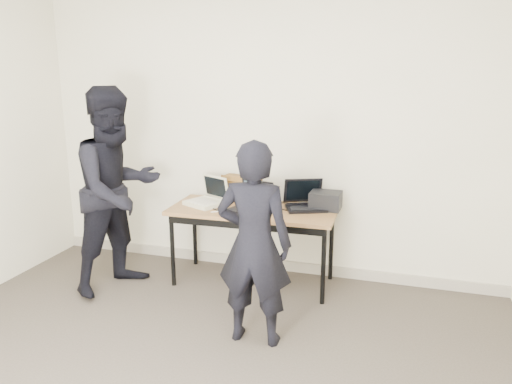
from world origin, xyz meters
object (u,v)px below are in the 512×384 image
at_px(equipment_box, 326,200).
at_px(leather_satchel, 242,188).
at_px(laptop_center, 253,204).
at_px(person_observer, 118,190).
at_px(laptop_right, 305,202).
at_px(person_typist, 254,244).
at_px(desk, 253,215).
at_px(laptop_beige, 207,199).

bearing_deg(equipment_box, leather_satchel, 177.48).
height_order(laptop_center, leather_satchel, laptop_center).
height_order(laptop_center, person_observer, person_observer).
height_order(laptop_center, laptop_right, laptop_center).
bearing_deg(person_typist, desk, -74.46).
distance_m(person_typist, person_observer, 1.54).
bearing_deg(person_typist, laptop_right, -99.36).
bearing_deg(leather_satchel, equipment_box, 6.74).
relative_size(laptop_beige, leather_satchel, 1.10).
bearing_deg(laptop_beige, desk, 22.87).
distance_m(laptop_beige, leather_satchel, 0.35).
distance_m(laptop_right, person_typist, 1.13).
relative_size(desk, person_observer, 0.83).
relative_size(laptop_center, laptop_right, 0.94).
bearing_deg(laptop_beige, laptop_center, 18.11).
bearing_deg(person_typist, laptop_beige, -54.42).
xyz_separation_m(laptop_center, equipment_box, (0.62, 0.23, 0.02)).
relative_size(laptop_right, person_observer, 0.25).
bearing_deg(leather_satchel, person_observer, -136.67).
bearing_deg(laptop_center, laptop_beige, -168.89).
bearing_deg(laptop_center, laptop_right, 43.92).
bearing_deg(person_observer, laptop_center, -49.53).
bearing_deg(laptop_beige, leather_satchel, 62.84).
relative_size(equipment_box, person_typist, 0.18).
height_order(leather_satchel, person_typist, person_typist).
distance_m(laptop_center, person_typist, 0.96).
bearing_deg(desk, laptop_right, 19.04).
bearing_deg(laptop_beige, equipment_box, 34.50).
distance_m(leather_satchel, equipment_box, 0.81).
bearing_deg(laptop_center, person_typist, -53.48).
height_order(laptop_beige, leather_satchel, laptop_beige).
relative_size(laptop_center, person_typist, 0.28).
relative_size(laptop_right, person_typist, 0.30).
xyz_separation_m(laptop_beige, leather_satchel, (0.27, 0.21, 0.08)).
distance_m(laptop_beige, laptop_center, 0.47).
bearing_deg(desk, person_typist, -73.51).
bearing_deg(laptop_right, equipment_box, -14.92).
relative_size(laptop_beige, laptop_center, 0.99).
relative_size(equipment_box, person_observer, 0.15).
bearing_deg(desk, person_observer, -161.42).
distance_m(desk, person_typist, 1.01).
bearing_deg(person_typist, person_observer, -23.20).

